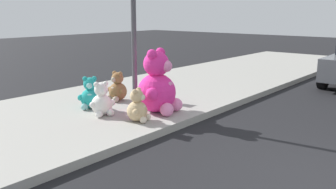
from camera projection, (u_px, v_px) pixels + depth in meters
sidewalk at (76, 115)px, 7.79m from camera, size 28.00×4.40×0.15m
sign_pole at (134, 31)px, 7.64m from camera, size 0.56×0.11×3.20m
plush_pink_large at (158, 87)px, 7.60m from camera, size 1.02×0.96×1.35m
plush_brown at (117, 89)px, 8.66m from camera, size 0.48×0.55×0.71m
plush_white at (102, 102)px, 7.43m from camera, size 0.52×0.50×0.71m
plush_lavender at (158, 91)px, 8.60m from camera, size 0.50×0.43×0.64m
plush_teal at (90, 96)px, 7.97m from camera, size 0.51×0.51×0.71m
plush_tan at (138, 108)px, 7.01m from camera, size 0.48×0.47×0.66m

